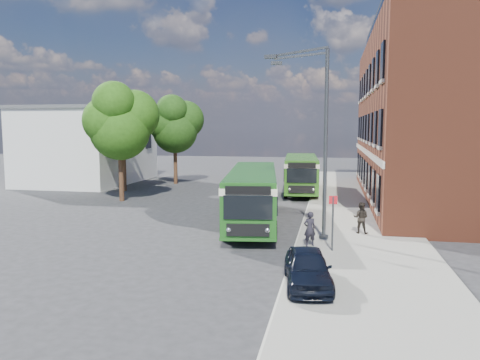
% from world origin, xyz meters
% --- Properties ---
extents(ground, '(120.00, 120.00, 0.00)m').
position_xyz_m(ground, '(0.00, 0.00, 0.00)').
color(ground, '#29292C').
rests_on(ground, ground).
extents(pavement, '(6.00, 48.00, 0.15)m').
position_xyz_m(pavement, '(7.00, 8.00, 0.07)').
color(pavement, gray).
rests_on(pavement, ground).
extents(kerb_line, '(0.12, 48.00, 0.01)m').
position_xyz_m(kerb_line, '(3.95, 8.00, 0.01)').
color(kerb_line, beige).
rests_on(kerb_line, ground).
extents(brick_office, '(12.10, 26.00, 14.20)m').
position_xyz_m(brick_office, '(14.00, 12.00, 6.97)').
color(brick_office, brown).
rests_on(brick_office, ground).
extents(white_building, '(9.40, 13.40, 7.30)m').
position_xyz_m(white_building, '(-18.00, 18.00, 3.66)').
color(white_building, silver).
rests_on(white_building, ground).
extents(flagpole, '(0.95, 0.10, 9.00)m').
position_xyz_m(flagpole, '(-12.45, 13.00, 4.94)').
color(flagpole, '#383B3D').
rests_on(flagpole, ground).
extents(street_lamp, '(2.96, 2.38, 9.00)m').
position_xyz_m(street_lamp, '(4.84, -2.00, 4.79)').
color(street_lamp, '#383B3D').
rests_on(street_lamp, ground).
extents(bus_stop_sign, '(0.35, 0.08, 2.52)m').
position_xyz_m(bus_stop_sign, '(5.60, -4.20, 1.51)').
color(bus_stop_sign, '#383B3D').
rests_on(bus_stop_sign, ground).
extents(bus_front, '(4.20, 12.69, 3.02)m').
position_xyz_m(bus_front, '(1.13, 1.66, 1.83)').
color(bus_front, '#1C5418').
rests_on(bus_front, ground).
extents(bus_rear, '(3.30, 10.16, 3.02)m').
position_xyz_m(bus_rear, '(3.00, 14.37, 1.83)').
color(bus_rear, '#2C641A').
rests_on(bus_rear, ground).
extents(parked_car, '(1.97, 3.85, 1.25)m').
position_xyz_m(parked_car, '(4.80, -8.96, 0.78)').
color(parked_car, black).
rests_on(parked_car, pavement).
extents(pedestrian_a, '(0.68, 0.59, 1.56)m').
position_xyz_m(pedestrian_a, '(4.60, -3.59, 0.93)').
color(pedestrian_a, black).
rests_on(pedestrian_a, pavement).
extents(pedestrian_b, '(0.89, 0.76, 1.57)m').
position_xyz_m(pedestrian_b, '(6.99, -0.58, 0.94)').
color(pedestrian_b, black).
rests_on(pedestrian_b, pavement).
extents(tree_left, '(5.12, 4.87, 8.65)m').
position_xyz_m(tree_left, '(-9.60, 7.46, 5.87)').
color(tree_left, '#3B2415').
rests_on(tree_left, ground).
extents(tree_mid, '(4.77, 4.54, 8.06)m').
position_xyz_m(tree_mid, '(-11.83, 12.67, 5.47)').
color(tree_mid, '#3B2415').
rests_on(tree_mid, ground).
extents(tree_right, '(5.00, 4.75, 8.44)m').
position_xyz_m(tree_right, '(-9.14, 18.21, 5.73)').
color(tree_right, '#3B2415').
rests_on(tree_right, ground).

